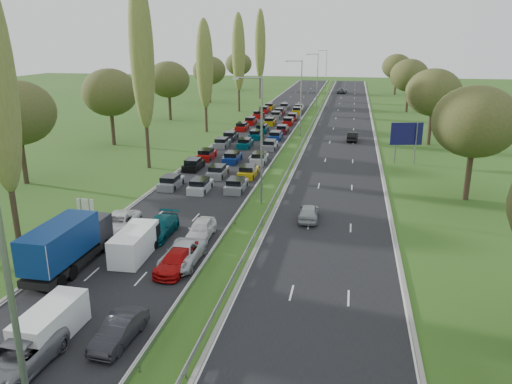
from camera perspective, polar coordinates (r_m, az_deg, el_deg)
The scene contains 24 objects.
ground at distance 83.51m, azimuth 5.20°, elevation 6.62°, with size 260.00×260.00×0.00m, color #30531A.
near_carriageway at distance 86.85m, azimuth 0.90°, elevation 7.10°, with size 10.50×215.00×0.04m, color black.
far_carriageway at distance 85.59m, azimuth 9.90°, elevation 6.70°, with size 10.50×215.00×0.04m, color black.
central_reservation at distance 85.86m, azimuth 5.38°, elevation 7.28°, with size 2.36×215.00×0.32m.
lamp_columns at distance 80.65m, azimuth 5.16°, elevation 10.56°, with size 0.18×140.18×12.00m.
poplar_row at distance 73.97m, azimuth -8.39°, elevation 14.83°, with size 2.80×127.80×22.44m.
woodland_left at distance 73.43m, azimuth -17.57°, elevation 10.53°, with size 8.00×166.00×11.10m.
woodland_right at distance 69.74m, azimuth 20.58°, elevation 9.92°, with size 8.00×153.00×11.10m.
traffic_queue_fill at distance 81.97m, azimuth 0.28°, elevation 6.81°, with size 8.99×67.49×0.80m.
near_car_2 at distance 42.19m, azimuth -15.49°, elevation -3.47°, with size 2.49×5.41×1.50m, color silver.
near_car_6 at distance 27.15m, azimuth -25.78°, elevation -16.78°, with size 2.55×5.54×1.54m, color slate.
near_car_7 at distance 40.64m, azimuth -10.97°, elevation -3.96°, with size 2.05×5.05×1.47m, color #054953.
near_car_9 at distance 27.76m, azimuth -15.39°, elevation -14.98°, with size 1.44×4.13×1.36m, color black.
near_car_10 at distance 35.52m, azimuth -8.46°, elevation -7.06°, with size 2.35×5.09×1.41m, color silver.
near_car_11 at distance 34.67m, azimuth -9.14°, elevation -7.80°, with size 1.85×4.55×1.32m, color #AB0A0A.
near_car_12 at distance 39.73m, azimuth -6.30°, elevation -4.23°, with size 1.75×4.35×1.48m, color silver.
far_car_0 at distance 43.60m, azimuth 6.05°, elevation -2.30°, with size 1.67×4.14×1.41m, color #9EA4A7.
far_car_1 at distance 78.52m, azimuth 10.99°, elevation 6.24°, with size 1.48×4.24×1.40m, color black.
far_car_2 at distance 148.99m, azimuth 9.80°, elevation 11.38°, with size 2.53×5.50×1.53m, color slate.
blue_lorry at distance 36.32m, azimuth -20.65°, elevation -5.56°, with size 2.31×8.32×3.51m.
white_van_front at distance 29.05m, azimuth -22.16°, elevation -13.54°, with size 1.84×4.69×1.89m.
white_van_rear at distance 37.24m, azimuth -13.58°, elevation -5.64°, with size 2.01×5.12×2.06m.
info_sign at distance 45.09m, azimuth -18.92°, elevation -1.63°, with size 1.50×0.16×2.10m.
direction_sign at distance 65.27m, azimuth 16.81°, elevation 6.19°, with size 3.94×0.90×5.20m.
Camera 1 is at (12.59, -1.72, 15.19)m, focal length 35.00 mm.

